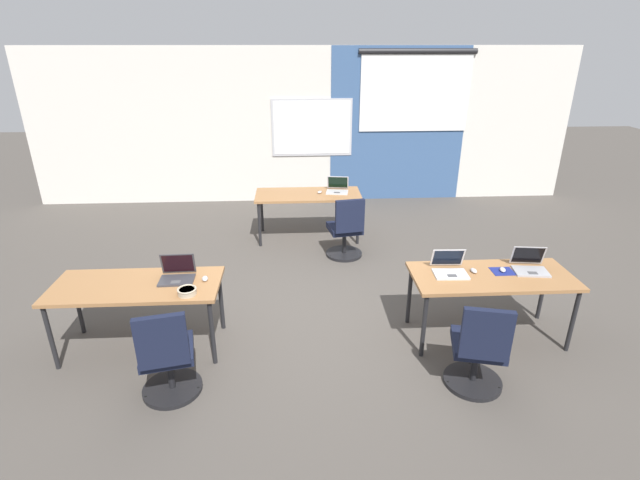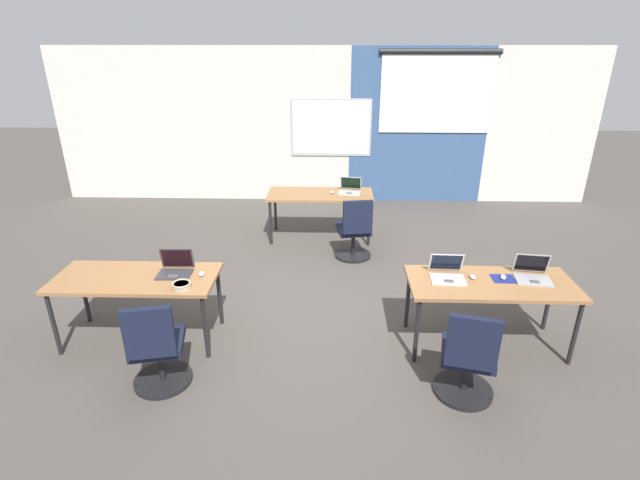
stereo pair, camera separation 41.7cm
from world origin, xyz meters
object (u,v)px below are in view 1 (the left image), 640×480
at_px(desk_near_left, 137,290).
at_px(mouse_near_right_end, 503,270).
at_px(laptop_near_left_inner, 177,274).
at_px(chair_near_left_inner, 167,360).
at_px(desk_far_center, 308,197).
at_px(laptop_near_right_inner, 450,268).
at_px(mouse_near_left_inner, 205,279).
at_px(chair_near_right_inner, 478,353).
at_px(laptop_near_right_end, 530,266).
at_px(mouse_far_right, 320,192).
at_px(chair_far_right, 346,233).
at_px(laptop_far_right, 337,189).
at_px(desk_near_right, 492,280).
at_px(mouse_near_right_inner, 474,271).
at_px(snack_bowl, 187,291).

relative_size(desk_near_left, mouse_near_right_end, 14.43).
xyz_separation_m(laptop_near_left_inner, chair_near_left_inner, (0.06, -0.83, -0.39)).
bearing_deg(desk_far_center, laptop_near_right_inner, -63.97).
height_order(mouse_near_left_inner, chair_near_right_inner, chair_near_right_inner).
distance_m(desk_near_left, mouse_near_right_end, 3.63).
bearing_deg(mouse_near_left_inner, laptop_near_right_end, 0.60).
relative_size(mouse_far_right, laptop_near_right_end, 0.31).
distance_m(mouse_near_left_inner, chair_far_right, 2.57).
bearing_deg(laptop_far_right, mouse_near_right_end, -54.09).
xyz_separation_m(desk_near_left, chair_near_left_inner, (0.43, -0.74, -0.28)).
bearing_deg(laptop_far_right, desk_near_right, -56.73).
distance_m(mouse_near_right_inner, snack_bowl, 2.81).
xyz_separation_m(desk_far_center, chair_near_left_inner, (-1.32, -3.54, -0.28)).
height_order(laptop_near_left_inner, chair_far_right, laptop_near_left_inner).
distance_m(mouse_near_left_inner, snack_bowl, 0.30).
distance_m(mouse_near_left_inner, chair_near_right_inner, 2.62).
relative_size(mouse_far_right, mouse_near_right_end, 1.03).
height_order(laptop_near_left_inner, chair_near_left_inner, laptop_near_left_inner).
bearing_deg(laptop_near_right_inner, laptop_far_right, 109.67).
relative_size(mouse_near_left_inner, mouse_near_right_end, 0.97).
relative_size(chair_near_left_inner, laptop_near_right_inner, 2.69).
xyz_separation_m(desk_far_center, chair_far_right, (0.50, -0.77, -0.28)).
bearing_deg(chair_far_right, desk_near_left, 32.34).
xyz_separation_m(chair_far_right, laptop_near_right_inner, (0.83, -1.96, 0.39)).
height_order(mouse_near_left_inner, laptop_near_right_end, laptop_near_right_end).
distance_m(desk_far_center, snack_bowl, 3.26).
height_order(desk_near_right, snack_bowl, snack_bowl).
distance_m(desk_far_center, mouse_far_right, 0.19).
bearing_deg(mouse_near_right_inner, desk_far_center, 120.08).
xyz_separation_m(laptop_near_right_inner, snack_bowl, (-2.55, -0.30, -0.01)).
height_order(desk_near_left, mouse_far_right, mouse_far_right).
relative_size(laptop_near_left_inner, snack_bowl, 1.90).
bearing_deg(laptop_near_left_inner, mouse_near_right_inner, -1.99).
bearing_deg(mouse_far_right, laptop_far_right, 11.94).
xyz_separation_m(laptop_near_right_inner, chair_near_right_inner, (0.02, -0.87, -0.39)).
bearing_deg(chair_near_left_inner, mouse_far_right, -124.50).
height_order(mouse_near_left_inner, chair_far_right, chair_far_right).
distance_m(laptop_near_left_inner, chair_near_right_inner, 2.89).
height_order(laptop_near_left_inner, chair_near_right_inner, laptop_near_left_inner).
bearing_deg(chair_far_right, laptop_near_right_inner, 103.33).
distance_m(desk_far_center, chair_near_left_inner, 3.79).
height_order(chair_near_left_inner, mouse_near_right_end, chair_near_left_inner).
height_order(chair_far_right, laptop_near_right_inner, laptop_near_right_inner).
bearing_deg(desk_near_right, mouse_near_left_inner, 179.04).
distance_m(chair_far_right, laptop_near_right_end, 2.59).
xyz_separation_m(laptop_far_right, chair_far_right, (0.05, -0.84, -0.39)).
xyz_separation_m(desk_near_right, desk_far_center, (-1.75, 2.80, 0.00)).
xyz_separation_m(chair_far_right, laptop_near_right_end, (1.66, -1.95, 0.39)).
distance_m(laptop_near_left_inner, mouse_near_right_inner, 2.95).
relative_size(mouse_near_left_inner, chair_near_left_inner, 0.12).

